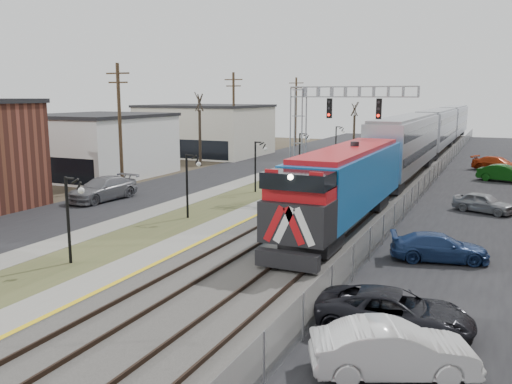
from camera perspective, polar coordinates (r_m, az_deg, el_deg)
The scene contains 22 objects.
street_west at distance 51.90m, azimuth -4.37°, elevation 1.84°, with size 7.00×120.00×0.04m, color black.
sidewalk at distance 49.89m, azimuth 0.15°, elevation 1.55°, with size 2.00×120.00×0.08m, color gray.
grass_median at distance 48.74m, azimuth 3.37°, elevation 1.32°, with size 4.00×120.00×0.06m, color #474E2A.
platform at distance 47.74m, azimuth 6.73°, elevation 1.19°, with size 2.00×120.00×0.24m, color gray.
ballast_bed at distance 46.47m, azimuth 12.60°, elevation 0.74°, with size 8.00×120.00×0.20m, color #595651.
platform_edge at distance 47.46m, azimuth 7.74°, elevation 1.26°, with size 0.24×120.00×0.01m, color gold.
track_near at distance 46.89m, azimuth 10.22°, elevation 1.12°, with size 1.58×120.00×0.15m.
track_far at distance 46.17m, azimuth 14.42°, elevation 0.82°, with size 1.58×120.00×0.15m.
train at distance 65.53m, azimuth 17.70°, elevation 5.68°, with size 3.00×85.85×5.33m.
signal_gantry at distance 39.85m, azimuth 6.81°, elevation 7.31°, with size 9.00×1.07×8.15m.
lampposts at distance 33.60m, azimuth -7.01°, elevation 0.62°, with size 0.14×62.14×4.00m.
utility_poles at distance 44.77m, azimuth -14.12°, elevation 6.64°, with size 0.28×80.28×10.00m.
fence at distance 45.70m, azimuth 17.78°, elevation 1.22°, with size 0.04×120.00×1.60m, color gray.
buildings_west at distance 48.67m, azimuth -20.62°, elevation 4.21°, with size 14.00×67.00×7.00m.
bare_trees at distance 55.55m, azimuth -3.51°, elevation 5.19°, with size 12.30×42.30×5.95m.
car_lot_b at distance 15.68m, azimuth 14.23°, elevation -15.94°, with size 1.55×4.45×1.47m, color silver.
car_lot_c at distance 18.24m, azimuth 14.34°, elevation -12.26°, with size 2.29×4.96×1.38m, color black.
car_lot_d at distance 26.31m, azimuth 18.72°, elevation -5.60°, with size 1.78×4.37×1.27m, color navy.
car_lot_e at distance 37.92m, azimuth 22.83°, elevation -1.10°, with size 1.52×3.79×1.29m, color gray.
car_lot_f at distance 52.07m, azimuth 24.69°, elevation 1.75°, with size 1.55×4.45×1.47m, color #0E480F.
car_street_b at distance 40.54m, azimuth -15.84°, elevation 0.27°, with size 2.32×5.70×1.65m, color slate.
car_lot_g at distance 59.01m, azimuth 24.11°, elevation 2.67°, with size 2.02×4.97×1.44m, color #A52E0C.
Camera 1 is at (13.43, -9.89, 7.57)m, focal length 38.00 mm.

